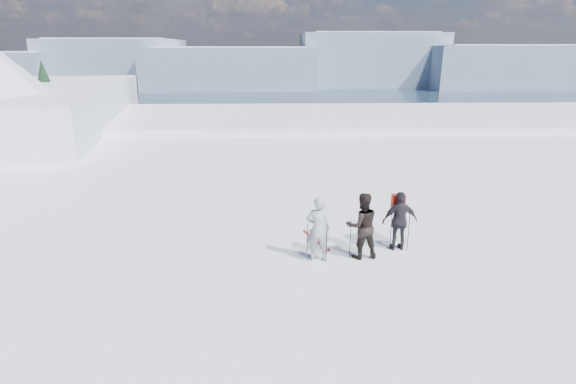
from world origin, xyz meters
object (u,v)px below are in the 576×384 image
skier_grey (318,229)px  skis_loose (317,240)px  skier_pack (400,221)px  skier_dark (362,226)px

skier_grey → skis_loose: bearing=-95.7°
skier_grey → skis_loose: 1.70m
skier_pack → skis_loose: size_ratio=1.10×
skier_grey → skier_pack: 2.61m
skier_dark → skier_pack: 1.34m
skier_pack → skis_loose: skier_pack is taller
skier_dark → skier_pack: (1.24, 0.49, -0.07)m
skier_dark → skis_loose: size_ratio=1.19×
skier_dark → skier_pack: skier_dark is taller
skier_grey → skis_loose: (0.13, 1.40, -0.95)m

